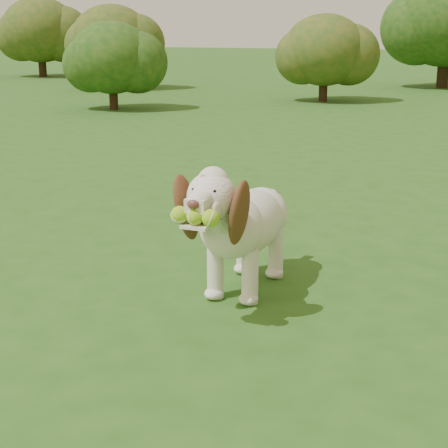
% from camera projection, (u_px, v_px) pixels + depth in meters
% --- Properties ---
extents(ground, '(80.00, 80.00, 0.00)m').
position_uv_depth(ground, '(189.00, 271.00, 3.59)').
color(ground, '#254F16').
rests_on(ground, ground).
extents(dog, '(0.36, 1.04, 0.68)m').
position_uv_depth(dog, '(241.00, 220.00, 3.21)').
color(dog, silver).
rests_on(dog, ground).
extents(shrub_a, '(1.29, 1.29, 1.34)m').
position_uv_depth(shrub_a, '(112.00, 58.00, 10.55)').
color(shrub_a, '#382314').
rests_on(shrub_a, ground).
extents(shrub_g, '(1.95, 1.95, 2.02)m').
position_uv_depth(shrub_g, '(40.00, 30.00, 17.74)').
color(shrub_g, '#382314').
rests_on(shrub_g, ground).
extents(shrub_b, '(1.42, 1.42, 1.48)m').
position_uv_depth(shrub_b, '(325.00, 50.00, 11.71)').
color(shrub_b, '#382314').
rests_on(shrub_b, ground).
extents(shrub_i, '(2.32, 2.32, 2.41)m').
position_uv_depth(shrub_i, '(447.00, 19.00, 14.25)').
color(shrub_i, '#382314').
rests_on(shrub_i, ground).
extents(shrub_e, '(1.65, 1.65, 1.71)m').
position_uv_depth(shrub_e, '(112.00, 39.00, 14.16)').
color(shrub_e, '#382314').
rests_on(shrub_e, ground).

